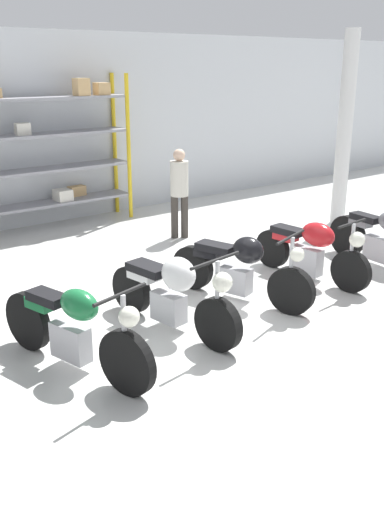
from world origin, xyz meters
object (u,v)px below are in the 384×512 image
(motorcycle_green, at_px, (74,328))
(motorcycle_white, at_px, (173,292))
(motorcycle_red, at_px, (311,249))
(motorcycle_grey, at_px, (384,240))
(shelving_rack, at_px, (44,150))
(person_browsing, at_px, (179,187))
(motorcycle_black, at_px, (240,268))

(motorcycle_green, height_order, motorcycle_white, motorcycle_white)
(motorcycle_red, height_order, motorcycle_grey, motorcycle_grey)
(motorcycle_white, bearing_deg, shelving_rack, 163.13)
(motorcycle_red, bearing_deg, shelving_rack, -164.52)
(motorcycle_green, xyz_separation_m, person_browsing, (3.62, 3.17, 0.46))
(shelving_rack, xyz_separation_m, motorcycle_black, (0.50, -4.89, -1.03))
(motorcycle_black, distance_m, motorcycle_red, 1.36)
(motorcycle_black, relative_size, motorcycle_grey, 0.97)
(shelving_rack, height_order, person_browsing, shelving_rack)
(motorcycle_grey, xyz_separation_m, person_browsing, (-1.52, 3.19, 0.49))
(motorcycle_white, bearing_deg, motorcycle_black, 90.35)
(shelving_rack, height_order, motorcycle_black, shelving_rack)
(motorcycle_white, bearing_deg, motorcycle_green, -92.15)
(motorcycle_green, distance_m, person_browsing, 4.83)
(motorcycle_red, bearing_deg, motorcycle_black, -96.25)
(motorcycle_black, height_order, person_browsing, person_browsing)
(motorcycle_green, bearing_deg, motorcycle_grey, 74.80)
(motorcycle_green, bearing_deg, motorcycle_black, 82.88)
(motorcycle_grey, bearing_deg, person_browsing, -149.37)
(shelving_rack, height_order, motorcycle_red, shelving_rack)
(motorcycle_black, bearing_deg, shelving_rack, 168.13)
(motorcycle_grey, height_order, person_browsing, person_browsing)
(motorcycle_green, height_order, motorcycle_grey, same)
(motorcycle_green, bearing_deg, motorcycle_white, 81.68)
(shelving_rack, bearing_deg, motorcycle_black, -84.17)
(motorcycle_white, xyz_separation_m, person_browsing, (2.30, 3.01, 0.45))
(shelving_rack, distance_m, person_browsing, 2.66)
(motorcycle_red, xyz_separation_m, motorcycle_grey, (1.25, -0.34, -0.02))
(motorcycle_black, height_order, motorcycle_red, motorcycle_black)
(motorcycle_green, distance_m, motorcycle_grey, 5.14)
(motorcycle_black, bearing_deg, motorcycle_green, -99.84)
(motorcycle_grey, distance_m, person_browsing, 3.57)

